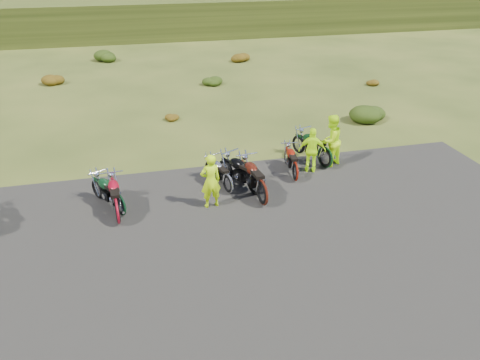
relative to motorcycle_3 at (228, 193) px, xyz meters
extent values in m
plane|color=#344316|center=(-0.66, -1.88, 0.00)|extent=(300.00, 300.00, 0.00)
cube|color=black|center=(-0.66, -3.88, 0.00)|extent=(20.00, 12.00, 0.04)
ellipsoid|color=#643B0C|center=(-6.86, 14.72, 0.38)|extent=(1.30, 1.30, 0.77)
ellipsoid|color=#1F370D|center=(-3.96, 20.02, 0.46)|extent=(1.56, 1.56, 0.92)
ellipsoid|color=#643B0C|center=(-1.06, 7.32, 0.23)|extent=(0.77, 0.77, 0.45)
ellipsoid|color=#1F370D|center=(1.84, 12.62, 0.31)|extent=(1.03, 1.03, 0.61)
ellipsoid|color=#643B0C|center=(4.74, 17.92, 0.38)|extent=(1.30, 1.30, 0.77)
ellipsoid|color=#1F370D|center=(7.64, 5.22, 0.46)|extent=(1.56, 1.56, 0.92)
ellipsoid|color=#643B0C|center=(10.54, 10.52, 0.23)|extent=(0.77, 0.77, 0.45)
imported|color=#BDF00C|center=(-0.68, -0.72, 0.86)|extent=(0.68, 0.50, 1.71)
imported|color=#BDF00C|center=(3.99, 1.19, 0.94)|extent=(1.14, 1.06, 1.88)
imported|color=#BDF00C|center=(3.16, 0.84, 0.80)|extent=(1.01, 0.68, 1.59)
camera|label=1|loc=(-2.77, -12.93, 7.25)|focal=35.00mm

